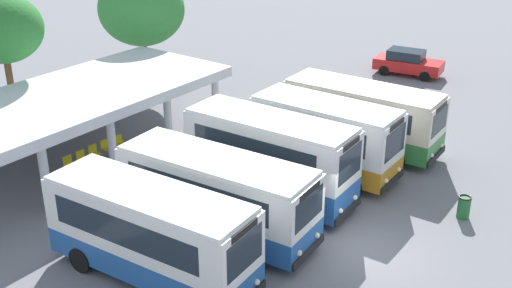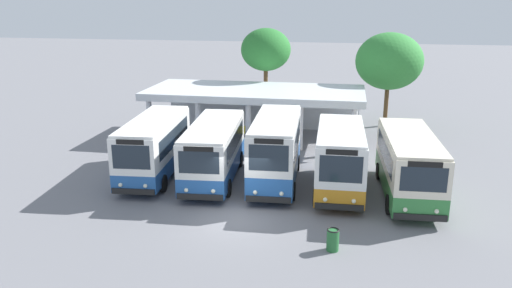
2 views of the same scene
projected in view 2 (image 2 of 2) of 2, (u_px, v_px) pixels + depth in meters
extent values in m
plane|color=slate|center=(237.00, 218.00, 22.45)|extent=(180.00, 180.00, 0.00)
cylinder|color=black|center=(163.00, 183.00, 25.35)|extent=(0.29, 0.91, 0.90)
cylinder|color=black|center=(122.00, 182.00, 25.56)|extent=(0.29, 0.91, 0.90)
cylinder|color=black|center=(184.00, 156.00, 29.63)|extent=(0.29, 0.91, 0.90)
cylinder|color=black|center=(149.00, 155.00, 29.84)|extent=(0.29, 0.91, 0.90)
cube|color=#23569E|center=(155.00, 161.00, 27.49)|extent=(2.77, 7.39, 0.90)
cube|color=white|center=(154.00, 138.00, 27.11)|extent=(2.77, 7.39, 1.81)
cube|color=white|center=(153.00, 120.00, 26.84)|extent=(2.69, 7.16, 0.12)
cube|color=black|center=(133.00, 192.00, 24.09)|extent=(2.12, 0.26, 0.28)
cube|color=#1E2833|center=(131.00, 157.00, 23.65)|extent=(1.83, 0.19, 1.17)
cube|color=black|center=(130.00, 142.00, 23.45)|extent=(1.34, 0.15, 0.24)
cube|color=#1E2833|center=(174.00, 137.00, 27.08)|extent=(0.48, 5.78, 0.99)
cube|color=#1E2833|center=(135.00, 136.00, 27.30)|extent=(0.48, 5.78, 0.99)
sphere|color=#EAEACC|center=(145.00, 186.00, 23.96)|extent=(0.20, 0.20, 0.20)
sphere|color=#EAEACC|center=(120.00, 185.00, 24.08)|extent=(0.20, 0.20, 0.20)
cylinder|color=black|center=(228.00, 188.00, 24.74)|extent=(0.29, 0.91, 0.90)
cylinder|color=black|center=(184.00, 186.00, 24.95)|extent=(0.29, 0.91, 0.90)
cylinder|color=black|center=(240.00, 159.00, 29.15)|extent=(0.29, 0.91, 0.90)
cylinder|color=black|center=(203.00, 158.00, 29.36)|extent=(0.29, 0.91, 0.90)
cube|color=#23569E|center=(214.00, 164.00, 26.94)|extent=(2.90, 7.62, 0.95)
cube|color=silver|center=(214.00, 141.00, 26.57)|extent=(2.90, 7.62, 1.64)
cube|color=silver|center=(213.00, 125.00, 26.33)|extent=(2.81, 7.39, 0.12)
cube|color=black|center=(200.00, 197.00, 23.44)|extent=(2.20, 0.27, 0.28)
cube|color=#1E2833|center=(199.00, 163.00, 23.01)|extent=(1.90, 0.20, 1.06)
cube|color=black|center=(198.00, 149.00, 22.83)|extent=(1.39, 0.16, 0.24)
cube|color=#1E2833|center=(235.00, 140.00, 26.54)|extent=(0.51, 5.95, 0.90)
cube|color=#1E2833|center=(193.00, 139.00, 26.76)|extent=(0.51, 5.95, 0.90)
sphere|color=#EAEACC|center=(213.00, 191.00, 23.30)|extent=(0.20, 0.20, 0.20)
sphere|color=#EAEACC|center=(186.00, 190.00, 23.43)|extent=(0.20, 0.20, 0.20)
cylinder|color=black|center=(293.00, 191.00, 24.33)|extent=(0.26, 0.91, 0.90)
cylinder|color=black|center=(250.00, 189.00, 24.59)|extent=(0.26, 0.91, 0.90)
cylinder|color=black|center=(298.00, 163.00, 28.42)|extent=(0.26, 0.91, 0.90)
cylinder|color=black|center=(260.00, 162.00, 28.69)|extent=(0.26, 0.91, 0.90)
cube|color=#23569E|center=(275.00, 166.00, 26.37)|extent=(2.55, 7.05, 1.14)
cube|color=silver|center=(276.00, 138.00, 25.94)|extent=(2.55, 7.05, 1.89)
cube|color=silver|center=(276.00, 119.00, 25.66)|extent=(2.47, 6.84, 0.12)
cube|color=black|center=(268.00, 199.00, 23.15)|extent=(2.10, 0.20, 0.28)
cube|color=#1E2833|center=(269.00, 158.00, 22.63)|extent=(1.81, 0.14, 1.23)
cube|color=black|center=(269.00, 141.00, 22.42)|extent=(1.33, 0.11, 0.24)
cube|color=#1E2833|center=(297.00, 138.00, 25.88)|extent=(0.31, 5.55, 1.04)
cube|color=#1E2833|center=(255.00, 136.00, 26.16)|extent=(0.31, 5.55, 1.04)
sphere|color=#EAEACC|center=(281.00, 194.00, 23.00)|extent=(0.20, 0.20, 0.20)
sphere|color=#EAEACC|center=(255.00, 192.00, 23.15)|extent=(0.20, 0.20, 0.20)
cylinder|color=black|center=(363.00, 199.00, 23.38)|extent=(0.24, 0.91, 0.90)
cylinder|color=black|center=(315.00, 196.00, 23.70)|extent=(0.24, 0.91, 0.90)
cylinder|color=black|center=(359.00, 171.00, 27.15)|extent=(0.24, 0.91, 0.90)
cylinder|color=black|center=(318.00, 169.00, 27.47)|extent=(0.24, 0.91, 0.90)
cube|color=orange|center=(339.00, 176.00, 25.32)|extent=(2.46, 6.47, 0.91)
cube|color=white|center=(340.00, 149.00, 24.93)|extent=(2.46, 6.47, 1.87)
cube|color=white|center=(341.00, 130.00, 24.64)|extent=(2.38, 6.28, 0.12)
cube|color=black|center=(339.00, 207.00, 22.34)|extent=(2.17, 0.16, 0.28)
cube|color=#1E2833|center=(341.00, 169.00, 21.88)|extent=(1.87, 0.10, 1.22)
cube|color=black|center=(342.00, 152.00, 21.67)|extent=(1.37, 0.09, 0.24)
cube|color=#1E2833|center=(364.00, 149.00, 24.84)|extent=(0.18, 5.13, 1.03)
cube|color=#1E2833|center=(318.00, 147.00, 25.17)|extent=(0.18, 5.13, 1.03)
sphere|color=#EAEACC|center=(354.00, 201.00, 22.17)|extent=(0.20, 0.20, 0.20)
sphere|color=#EAEACC|center=(325.00, 199.00, 22.35)|extent=(0.20, 0.20, 0.20)
cylinder|color=black|center=(440.00, 207.00, 22.52)|extent=(0.26, 0.91, 0.90)
cylinder|color=black|center=(389.00, 204.00, 22.80)|extent=(0.26, 0.91, 0.90)
cylinder|color=black|center=(422.00, 173.00, 26.86)|extent=(0.26, 0.91, 0.90)
cylinder|color=black|center=(379.00, 171.00, 27.14)|extent=(0.26, 0.91, 0.90)
cube|color=#337F3D|center=(407.00, 179.00, 24.71)|extent=(2.70, 7.47, 0.95)
cube|color=beige|center=(410.00, 154.00, 24.35)|extent=(2.70, 7.47, 1.65)
cube|color=beige|center=(411.00, 137.00, 24.10)|extent=(2.62, 7.24, 0.12)
cube|color=black|center=(420.00, 217.00, 21.28)|extent=(2.23, 0.21, 0.28)
cube|color=#1E2833|center=(424.00, 180.00, 20.85)|extent=(1.92, 0.14, 1.07)
cube|color=black|center=(425.00, 165.00, 20.66)|extent=(1.40, 0.12, 0.24)
cube|color=#1E2833|center=(434.00, 154.00, 24.28)|extent=(0.33, 5.89, 0.91)
cube|color=#1E2833|center=(385.00, 152.00, 24.57)|extent=(0.33, 5.89, 0.91)
sphere|color=#EAEACC|center=(437.00, 211.00, 21.12)|extent=(0.20, 0.20, 0.20)
sphere|color=#EAEACC|center=(405.00, 210.00, 21.28)|extent=(0.20, 0.20, 0.20)
cylinder|color=silver|center=(150.00, 119.00, 33.69)|extent=(0.36, 0.36, 3.20)
cylinder|color=silver|center=(198.00, 121.00, 33.11)|extent=(0.36, 0.36, 3.20)
cylinder|color=silver|center=(248.00, 124.00, 32.54)|extent=(0.36, 0.36, 3.20)
cylinder|color=silver|center=(300.00, 126.00, 31.96)|extent=(0.36, 0.36, 3.20)
cylinder|color=silver|center=(354.00, 128.00, 31.38)|extent=(0.36, 0.36, 3.20)
cube|color=silver|center=(262.00, 106.00, 37.62)|extent=(14.26, 0.20, 3.20)
cube|color=silver|center=(255.00, 90.00, 34.51)|extent=(14.76, 6.29, 0.20)
cube|color=silver|center=(247.00, 103.00, 31.65)|extent=(14.76, 0.10, 0.28)
cylinder|color=slate|center=(244.00, 136.00, 34.70)|extent=(0.03, 0.03, 0.44)
cylinder|color=slate|center=(239.00, 136.00, 34.77)|extent=(0.03, 0.03, 0.44)
cylinder|color=slate|center=(245.00, 135.00, 35.03)|extent=(0.03, 0.03, 0.44)
cylinder|color=slate|center=(240.00, 135.00, 35.10)|extent=(0.03, 0.03, 0.44)
cube|color=yellow|center=(242.00, 132.00, 34.83)|extent=(0.45, 0.45, 0.04)
cube|color=yellow|center=(243.00, 129.00, 34.96)|extent=(0.44, 0.05, 0.40)
cylinder|color=slate|center=(255.00, 137.00, 34.59)|extent=(0.03, 0.03, 0.44)
cylinder|color=slate|center=(250.00, 137.00, 34.66)|extent=(0.03, 0.03, 0.44)
cylinder|color=slate|center=(256.00, 136.00, 34.93)|extent=(0.03, 0.03, 0.44)
cylinder|color=slate|center=(251.00, 135.00, 34.99)|extent=(0.03, 0.03, 0.44)
cube|color=yellow|center=(253.00, 133.00, 34.73)|extent=(0.45, 0.45, 0.04)
cube|color=yellow|center=(253.00, 129.00, 34.86)|extent=(0.44, 0.05, 0.40)
cylinder|color=slate|center=(265.00, 137.00, 34.51)|extent=(0.03, 0.03, 0.44)
cylinder|color=slate|center=(260.00, 137.00, 34.58)|extent=(0.03, 0.03, 0.44)
cylinder|color=slate|center=(266.00, 136.00, 34.84)|extent=(0.03, 0.03, 0.44)
cylinder|color=slate|center=(261.00, 136.00, 34.91)|extent=(0.03, 0.03, 0.44)
cube|color=yellow|center=(263.00, 133.00, 34.64)|extent=(0.45, 0.45, 0.04)
cube|color=yellow|center=(264.00, 129.00, 34.77)|extent=(0.44, 0.05, 0.40)
cylinder|color=slate|center=(276.00, 138.00, 34.40)|extent=(0.03, 0.03, 0.44)
cylinder|color=slate|center=(271.00, 137.00, 34.47)|extent=(0.03, 0.03, 0.44)
cylinder|color=slate|center=(276.00, 136.00, 34.73)|extent=(0.03, 0.03, 0.44)
cylinder|color=slate|center=(271.00, 136.00, 34.80)|extent=(0.03, 0.03, 0.44)
cube|color=yellow|center=(274.00, 133.00, 34.53)|extent=(0.45, 0.45, 0.04)
cube|color=yellow|center=(274.00, 130.00, 34.66)|extent=(0.44, 0.05, 0.40)
cylinder|color=slate|center=(286.00, 139.00, 34.17)|extent=(0.03, 0.03, 0.44)
cylinder|color=slate|center=(281.00, 138.00, 34.24)|extent=(0.03, 0.03, 0.44)
cylinder|color=slate|center=(287.00, 137.00, 34.50)|extent=(0.03, 0.03, 0.44)
cylinder|color=slate|center=(282.00, 137.00, 34.57)|extent=(0.03, 0.03, 0.44)
cube|color=yellow|center=(284.00, 134.00, 34.30)|extent=(0.45, 0.45, 0.04)
cube|color=yellow|center=(284.00, 131.00, 34.44)|extent=(0.44, 0.05, 0.40)
cylinder|color=brown|center=(266.00, 96.00, 38.93)|extent=(0.32, 0.32, 4.23)
ellipsoid|color=#28722D|center=(266.00, 50.00, 37.94)|extent=(3.76, 3.76, 3.20)
cylinder|color=brown|center=(386.00, 106.00, 38.01)|extent=(0.32, 0.32, 3.07)
ellipsoid|color=#338438|center=(389.00, 61.00, 37.06)|extent=(4.93, 4.93, 4.19)
cylinder|color=#266633|center=(333.00, 240.00, 19.48)|extent=(0.48, 0.48, 0.85)
torus|color=black|center=(333.00, 230.00, 19.36)|extent=(0.49, 0.49, 0.06)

